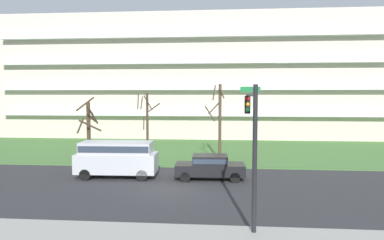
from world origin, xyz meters
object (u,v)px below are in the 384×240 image
Objects in this scene: tree_center at (219,120)px; van_silver_near_left at (117,156)px; tree_far_left at (88,127)px; traffic_signal_mast at (252,129)px; tree_left at (147,122)px; sedan_black_center_left at (210,166)px.

tree_center is 1.19× the size of van_silver_near_left.
tree_center is (10.91, -0.46, 0.65)m from tree_far_left.
traffic_signal_mast is at bearing -47.95° from tree_far_left.
tree_left is 8.95m from sedan_black_center_left.
tree_far_left is 0.94× the size of tree_left.
sedan_black_center_left is (10.43, -6.45, -1.85)m from tree_far_left.
tree_far_left is 0.90× the size of traffic_signal_mast.
tree_left is 1.05× the size of van_silver_near_left.
tree_center is 6.50m from sedan_black_center_left.
traffic_signal_mast reaches higher than van_silver_near_left.
traffic_signal_mast reaches higher than tree_far_left.
traffic_signal_mast is (8.12, -7.38, 2.60)m from van_silver_near_left.
tree_far_left is 7.89m from van_silver_near_left.
tree_far_left is 18.66m from traffic_signal_mast.
tree_left is at bearing 2.81° from tree_far_left.
tree_left is at bearing -52.64° from sedan_black_center_left.
tree_far_left is at bearing 177.57° from tree_center.
tree_left is 1.24× the size of sedan_black_center_left.
traffic_signal_mast is (12.47, -13.82, 1.27)m from tree_far_left.
van_silver_near_left is 0.90× the size of traffic_signal_mast.
tree_center is 13.46m from traffic_signal_mast.
tree_left reaches higher than van_silver_near_left.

